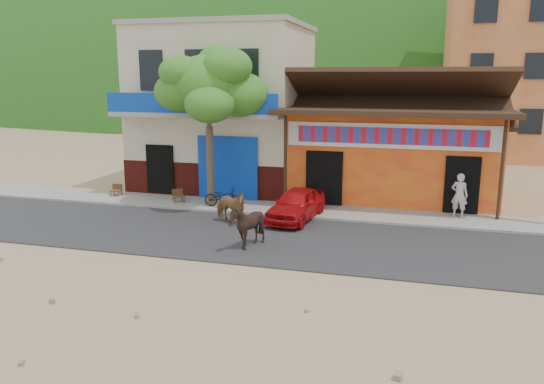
{
  "coord_description": "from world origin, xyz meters",
  "views": [
    {
      "loc": [
        2.92,
        -12.8,
        5.03
      ],
      "look_at": [
        -1.39,
        3.0,
        1.4
      ],
      "focal_mm": 35.0,
      "sensor_mm": 36.0,
      "label": 1
    }
  ],
  "objects_px": {
    "tree": "(209,127)",
    "red_car": "(296,204)",
    "cafe_chair_left": "(116,185)",
    "pedestrian": "(459,195)",
    "cafe_chair_right": "(178,190)",
    "cow_dark": "(247,226)",
    "cow_tan": "(230,207)",
    "scooter": "(223,197)"
  },
  "relations": [
    {
      "from": "red_car",
      "to": "cafe_chair_left",
      "type": "xyz_separation_m",
      "value": [
        -8.0,
        1.42,
        -0.04
      ]
    },
    {
      "from": "cow_tan",
      "to": "red_car",
      "type": "bearing_deg",
      "value": -44.12
    },
    {
      "from": "pedestrian",
      "to": "cafe_chair_right",
      "type": "height_order",
      "value": "pedestrian"
    },
    {
      "from": "cafe_chair_right",
      "to": "tree",
      "type": "bearing_deg",
      "value": -42.39
    },
    {
      "from": "pedestrian",
      "to": "cow_dark",
      "type": "bearing_deg",
      "value": 55.36
    },
    {
      "from": "red_car",
      "to": "cow_tan",
      "type": "bearing_deg",
      "value": -144.63
    },
    {
      "from": "cow_tan",
      "to": "cow_dark",
      "type": "relative_size",
      "value": 1.03
    },
    {
      "from": "pedestrian",
      "to": "red_car",
      "type": "bearing_deg",
      "value": 32.69
    },
    {
      "from": "scooter",
      "to": "pedestrian",
      "type": "relative_size",
      "value": 0.95
    },
    {
      "from": "tree",
      "to": "pedestrian",
      "type": "distance_m",
      "value": 9.38
    },
    {
      "from": "scooter",
      "to": "cow_tan",
      "type": "bearing_deg",
      "value": -153.7
    },
    {
      "from": "cow_dark",
      "to": "scooter",
      "type": "bearing_deg",
      "value": -178.35
    },
    {
      "from": "cow_dark",
      "to": "pedestrian",
      "type": "distance_m",
      "value": 7.98
    },
    {
      "from": "cow_tan",
      "to": "red_car",
      "type": "height_order",
      "value": "cow_tan"
    },
    {
      "from": "tree",
      "to": "red_car",
      "type": "height_order",
      "value": "tree"
    },
    {
      "from": "tree",
      "to": "cafe_chair_right",
      "type": "bearing_deg",
      "value": 176.87
    },
    {
      "from": "cow_dark",
      "to": "cow_tan",
      "type": "bearing_deg",
      "value": -177.2
    },
    {
      "from": "tree",
      "to": "cafe_chair_left",
      "type": "xyz_separation_m",
      "value": [
        -4.4,
        0.42,
        -2.57
      ]
    },
    {
      "from": "tree",
      "to": "red_car",
      "type": "relative_size",
      "value": 1.84
    },
    {
      "from": "pedestrian",
      "to": "cafe_chair_right",
      "type": "bearing_deg",
      "value": 19.33
    },
    {
      "from": "cafe_chair_left",
      "to": "cow_tan",
      "type": "bearing_deg",
      "value": -31.39
    },
    {
      "from": "cafe_chair_left",
      "to": "cafe_chair_right",
      "type": "bearing_deg",
      "value": -15.28
    },
    {
      "from": "pedestrian",
      "to": "cafe_chair_left",
      "type": "relative_size",
      "value": 1.81
    },
    {
      "from": "cow_dark",
      "to": "cafe_chair_left",
      "type": "bearing_deg",
      "value": -150.76
    },
    {
      "from": "cow_dark",
      "to": "red_car",
      "type": "relative_size",
      "value": 0.41
    },
    {
      "from": "scooter",
      "to": "pedestrian",
      "type": "xyz_separation_m",
      "value": [
        8.5,
        0.87,
        0.39
      ]
    },
    {
      "from": "pedestrian",
      "to": "scooter",
      "type": "bearing_deg",
      "value": 22.32
    },
    {
      "from": "red_car",
      "to": "cafe_chair_right",
      "type": "distance_m",
      "value": 5.11
    },
    {
      "from": "cow_tan",
      "to": "scooter",
      "type": "height_order",
      "value": "cow_tan"
    },
    {
      "from": "cafe_chair_left",
      "to": "red_car",
      "type": "bearing_deg",
      "value": -18.84
    },
    {
      "from": "cow_dark",
      "to": "pedestrian",
      "type": "xyz_separation_m",
      "value": [
        6.21,
        5.01,
        0.19
      ]
    },
    {
      "from": "scooter",
      "to": "cafe_chair_right",
      "type": "height_order",
      "value": "cafe_chair_right"
    },
    {
      "from": "scooter",
      "to": "cafe_chair_left",
      "type": "distance_m",
      "value": 5.05
    },
    {
      "from": "red_car",
      "to": "cafe_chair_right",
      "type": "bearing_deg",
      "value": 176.44
    },
    {
      "from": "cow_dark",
      "to": "scooter",
      "type": "height_order",
      "value": "cow_dark"
    },
    {
      "from": "scooter",
      "to": "cafe_chair_left",
      "type": "xyz_separation_m",
      "value": [
        -5.0,
        0.69,
        0.04
      ]
    },
    {
      "from": "tree",
      "to": "pedestrian",
      "type": "xyz_separation_m",
      "value": [
        9.1,
        0.6,
        -2.22
      ]
    },
    {
      "from": "cow_tan",
      "to": "cafe_chair_right",
      "type": "xyz_separation_m",
      "value": [
        -2.92,
        2.12,
        -0.05
      ]
    },
    {
      "from": "cow_dark",
      "to": "cafe_chair_left",
      "type": "height_order",
      "value": "cow_dark"
    },
    {
      "from": "scooter",
      "to": "pedestrian",
      "type": "distance_m",
      "value": 8.55
    },
    {
      "from": "cow_dark",
      "to": "pedestrian",
      "type": "bearing_deg",
      "value": 101.62
    },
    {
      "from": "cow_dark",
      "to": "cafe_chair_left",
      "type": "xyz_separation_m",
      "value": [
        -7.29,
        4.83,
        -0.16
      ]
    }
  ]
}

